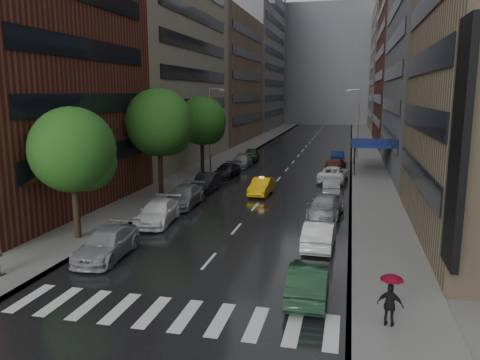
# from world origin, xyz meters

# --- Properties ---
(ground) EXTENTS (220.00, 220.00, 0.00)m
(ground) POSITION_xyz_m (0.00, 0.00, 0.00)
(ground) COLOR gray
(ground) RESTS_ON ground
(road) EXTENTS (14.00, 140.00, 0.01)m
(road) POSITION_xyz_m (0.00, 50.00, 0.01)
(road) COLOR black
(road) RESTS_ON ground
(sidewalk_left) EXTENTS (4.00, 140.00, 0.15)m
(sidewalk_left) POSITION_xyz_m (-9.00, 50.00, 0.07)
(sidewalk_left) COLOR gray
(sidewalk_left) RESTS_ON ground
(sidewalk_right) EXTENTS (4.00, 140.00, 0.15)m
(sidewalk_right) POSITION_xyz_m (9.00, 50.00, 0.07)
(sidewalk_right) COLOR gray
(sidewalk_right) RESTS_ON ground
(crosswalk) EXTENTS (13.15, 2.80, 0.01)m
(crosswalk) POSITION_xyz_m (0.20, -2.00, 0.01)
(crosswalk) COLOR silver
(crosswalk) RESTS_ON ground
(buildings_left) EXTENTS (8.00, 108.00, 38.00)m
(buildings_left) POSITION_xyz_m (-15.00, 58.79, 15.99)
(buildings_left) COLOR maroon
(buildings_left) RESTS_ON ground
(buildings_right) EXTENTS (8.05, 109.10, 36.00)m
(buildings_right) POSITION_xyz_m (15.00, 56.70, 15.03)
(buildings_right) COLOR #937A5B
(buildings_right) RESTS_ON ground
(building_far) EXTENTS (40.00, 14.00, 32.00)m
(building_far) POSITION_xyz_m (0.00, 118.00, 16.00)
(building_far) COLOR slate
(building_far) RESTS_ON ground
(tree_near) EXTENTS (4.91, 4.91, 7.83)m
(tree_near) POSITION_xyz_m (-8.60, 5.65, 5.36)
(tree_near) COLOR #382619
(tree_near) RESTS_ON ground
(tree_mid) EXTENTS (5.63, 5.63, 8.97)m
(tree_mid) POSITION_xyz_m (-8.60, 18.26, 6.14)
(tree_mid) COLOR #382619
(tree_mid) RESTS_ON ground
(tree_far) EXTENTS (5.17, 5.17, 8.24)m
(tree_far) POSITION_xyz_m (-8.60, 29.73, 5.63)
(tree_far) COLOR #382619
(tree_far) RESTS_ON ground
(taxi) EXTENTS (1.70, 4.39, 1.42)m
(taxi) POSITION_xyz_m (-0.34, 20.43, 0.71)
(taxi) COLOR #EFAB0C
(taxi) RESTS_ON ground
(parked_cars_left) EXTENTS (2.57, 41.91, 1.56)m
(parked_cars_left) POSITION_xyz_m (-5.40, 20.69, 0.75)
(parked_cars_left) COLOR #98979C
(parked_cars_left) RESTS_ON ground
(parked_cars_right) EXTENTS (3.08, 44.53, 1.55)m
(parked_cars_right) POSITION_xyz_m (5.40, 22.11, 0.76)
(parked_cars_right) COLOR #1A3923
(parked_cars_right) RESTS_ON ground
(ped_red_umbrella) EXTENTS (1.01, 0.82, 2.01)m
(ped_red_umbrella) POSITION_xyz_m (8.54, -1.26, 1.33)
(ped_red_umbrella) COLOR black
(ped_red_umbrella) RESTS_ON sidewalk_right
(street_lamp_left) EXTENTS (1.74, 0.22, 9.00)m
(street_lamp_left) POSITION_xyz_m (-7.72, 30.00, 4.89)
(street_lamp_left) COLOR gray
(street_lamp_left) RESTS_ON sidewalk_left
(street_lamp_right) EXTENTS (1.74, 0.22, 9.00)m
(street_lamp_right) POSITION_xyz_m (7.72, 45.00, 4.89)
(street_lamp_right) COLOR gray
(street_lamp_right) RESTS_ON sidewalk_right
(awning) EXTENTS (4.00, 8.00, 3.12)m
(awning) POSITION_xyz_m (8.98, 35.00, 3.13)
(awning) COLOR navy
(awning) RESTS_ON sidewalk_right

